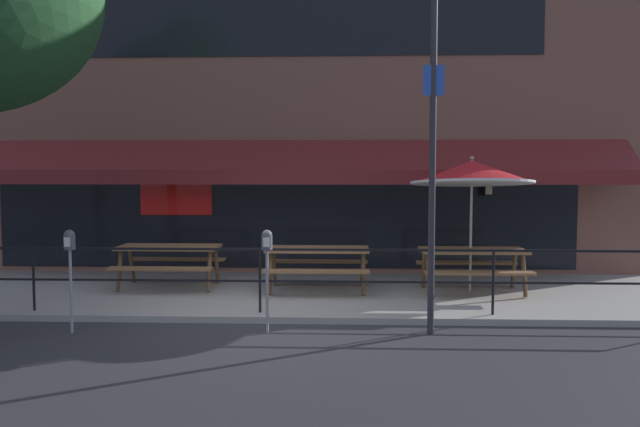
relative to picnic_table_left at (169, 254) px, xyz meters
The scene contains 11 objects.
ground_plane 3.01m from the picnic_table_left, 49.14° to the right, with size 120.00×120.00×0.00m, color #2D2D30.
patio_deck 2.04m from the picnic_table_left, ahead, with size 15.00×4.00×0.10m, color #9E998E.
restaurant_building 4.10m from the picnic_table_left, 46.36° to the left, with size 15.00×1.60×7.50m.
patio_railing 2.71m from the picnic_table_left, 44.98° to the right, with size 13.84×0.04×0.97m.
picnic_table_left is the anchor object (origin of this frame).
picnic_table_centre 2.71m from the picnic_table_left, ahead, with size 1.80×1.42×0.76m.
picnic_table_right 5.41m from the picnic_table_left, ahead, with size 1.80×1.42×0.76m.
patio_umbrella_right 5.60m from the picnic_table_left, ahead, with size 2.14×2.14×2.38m.
parking_meter_near 2.91m from the picnic_table_left, 101.12° to the right, with size 0.15×0.16×1.42m.
parking_meter_far 3.49m from the picnic_table_left, 52.06° to the right, with size 0.15×0.16×1.42m.
street_sign_pole 5.39m from the picnic_table_left, 31.49° to the right, with size 0.28×0.09×4.74m.
Camera 1 is at (1.27, -8.87, 2.21)m, focal length 35.00 mm.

